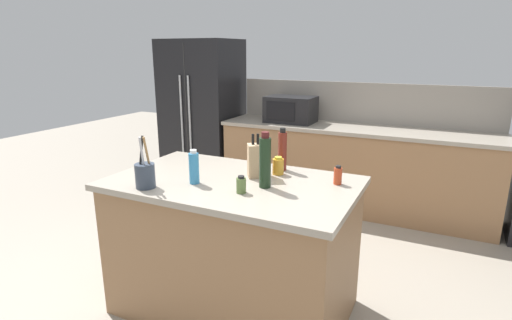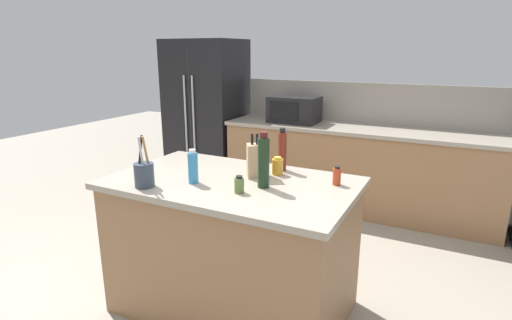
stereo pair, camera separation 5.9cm
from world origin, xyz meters
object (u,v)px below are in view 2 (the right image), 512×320
at_px(knife_block, 257,160).
at_px(dish_soap_bottle, 193,167).
at_px(honey_jar, 278,166).
at_px(spice_jar_oregano, 239,185).
at_px(wine_bottle, 263,162).
at_px(refrigerator, 207,114).
at_px(microwave, 294,109).
at_px(vinegar_bottle, 282,151).
at_px(spice_jar_paprika, 337,176).
at_px(utensil_crock, 144,174).

relative_size(knife_block, dish_soap_bottle, 1.33).
bearing_deg(honey_jar, dish_soap_bottle, -134.61).
height_order(dish_soap_bottle, spice_jar_oregano, dish_soap_bottle).
relative_size(knife_block, wine_bottle, 0.84).
distance_m(honey_jar, wine_bottle, 0.30).
xyz_separation_m(refrigerator, spice_jar_oregano, (1.86, -2.43, 0.04)).
bearing_deg(wine_bottle, microwave, 107.24).
relative_size(refrigerator, honey_jar, 15.52).
bearing_deg(microwave, vinegar_bottle, -70.63).
height_order(knife_block, wine_bottle, wine_bottle).
relative_size(refrigerator, vinegar_bottle, 6.32).
bearing_deg(honey_jar, vinegar_bottle, 97.46).
bearing_deg(vinegar_bottle, refrigerator, 135.15).
relative_size(spice_jar_paprika, spice_jar_oregano, 1.15).
distance_m(refrigerator, spice_jar_oregano, 3.06).
height_order(honey_jar, wine_bottle, wine_bottle).
distance_m(knife_block, honey_jar, 0.16).
bearing_deg(refrigerator, utensil_crock, -63.58).
bearing_deg(dish_soap_bottle, wine_bottle, 16.45).
bearing_deg(vinegar_bottle, wine_bottle, -83.48).
bearing_deg(knife_block, microwave, 70.92).
bearing_deg(spice_jar_oregano, refrigerator, 127.46).
bearing_deg(honey_jar, spice_jar_oregano, -96.92).
distance_m(honey_jar, spice_jar_paprika, 0.42).
height_order(utensil_crock, wine_bottle, wine_bottle).
bearing_deg(wine_bottle, spice_jar_oregano, -118.16).
relative_size(dish_soap_bottle, honey_jar, 1.79).
relative_size(knife_block, spice_jar_paprika, 2.41).
bearing_deg(dish_soap_bottle, honey_jar, 45.39).
bearing_deg(refrigerator, microwave, -2.35).
xyz_separation_m(knife_block, spice_jar_oregano, (0.05, -0.33, -0.07)).
height_order(refrigerator, utensil_crock, refrigerator).
distance_m(spice_jar_oregano, vinegar_bottle, 0.55).
bearing_deg(utensil_crock, vinegar_bottle, 49.49).
height_order(microwave, honey_jar, microwave).
height_order(utensil_crock, vinegar_bottle, utensil_crock).
xyz_separation_m(refrigerator, honey_jar, (1.91, -2.00, 0.05)).
bearing_deg(utensil_crock, refrigerator, 116.42).
bearing_deg(knife_block, spice_jar_oregano, -116.06).
bearing_deg(utensil_crock, spice_jar_oregano, 16.78).
xyz_separation_m(utensil_crock, dish_soap_bottle, (0.22, 0.20, 0.02)).
distance_m(spice_jar_paprika, vinegar_bottle, 0.46).
xyz_separation_m(refrigerator, spice_jar_paprika, (2.33, -2.03, 0.05)).
bearing_deg(refrigerator, wine_bottle, -49.49).
bearing_deg(utensil_crock, knife_block, 43.59).
height_order(refrigerator, vinegar_bottle, refrigerator).
bearing_deg(vinegar_bottle, honey_jar, -82.54).
bearing_deg(spice_jar_oregano, vinegar_bottle, 85.90).
height_order(honey_jar, vinegar_bottle, vinegar_bottle).
bearing_deg(utensil_crock, spice_jar_paprika, 28.93).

